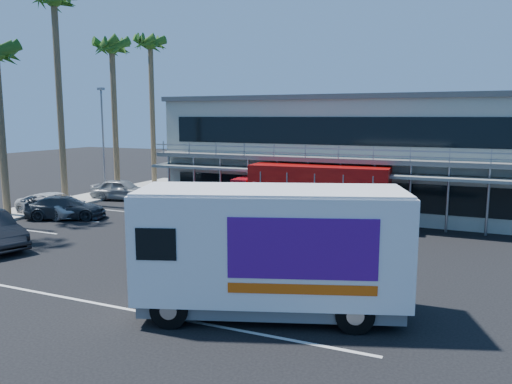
% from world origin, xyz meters
% --- Properties ---
extents(ground, '(120.00, 120.00, 0.00)m').
position_xyz_m(ground, '(0.00, 0.00, 0.00)').
color(ground, black).
rests_on(ground, ground).
extents(building, '(22.40, 12.00, 7.30)m').
position_xyz_m(building, '(3.00, 14.94, 3.66)').
color(building, '#99A194').
rests_on(building, ground).
extents(curb_strip, '(3.00, 32.00, 0.16)m').
position_xyz_m(curb_strip, '(-15.00, 6.00, 0.08)').
color(curb_strip, '#A5A399').
rests_on(curb_strip, ground).
extents(palm_d, '(2.80, 2.80, 14.75)m').
position_xyz_m(palm_d, '(-15.20, 8.00, 12.80)').
color(palm_d, brown).
rests_on(palm_d, ground).
extents(palm_e, '(2.80, 2.80, 12.25)m').
position_xyz_m(palm_e, '(-14.70, 13.00, 10.57)').
color(palm_e, brown).
rests_on(palm_e, ground).
extents(palm_f, '(2.80, 2.80, 13.25)m').
position_xyz_m(palm_f, '(-15.10, 18.50, 11.47)').
color(palm_f, brown).
rests_on(palm_f, ground).
extents(light_pole_far, '(0.50, 0.25, 8.09)m').
position_xyz_m(light_pole_far, '(-14.20, 11.00, 4.50)').
color(light_pole_far, gray).
rests_on(light_pole_far, ground).
extents(red_truck, '(10.07, 3.05, 3.34)m').
position_xyz_m(red_truck, '(2.32, 8.45, 1.84)').
color(red_truck, maroon).
rests_on(red_truck, ground).
extents(white_van, '(8.46, 5.28, 3.91)m').
position_xyz_m(white_van, '(5.35, -4.54, 2.08)').
color(white_van, white).
rests_on(white_van, ground).
extents(parked_car_c, '(5.26, 2.87, 1.40)m').
position_xyz_m(parked_car_c, '(-12.50, 4.40, 0.70)').
color(parked_car_c, silver).
rests_on(parked_car_c, ground).
extents(parked_car_d, '(4.97, 3.63, 1.34)m').
position_xyz_m(parked_car_d, '(-11.23, 4.00, 0.67)').
color(parked_car_d, '#282E35').
rests_on(parked_car_d, ground).
extents(parked_car_e, '(4.75, 2.60, 1.53)m').
position_xyz_m(parked_car_e, '(-12.50, 10.80, 0.76)').
color(parked_car_e, gray).
rests_on(parked_car_e, ground).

